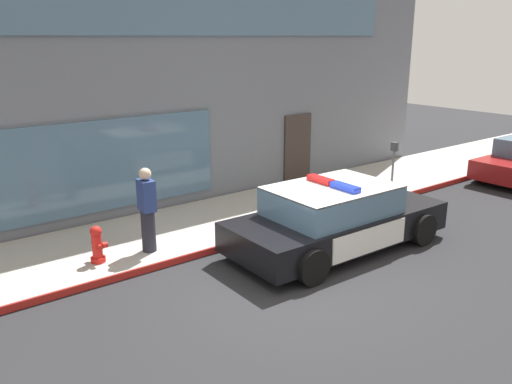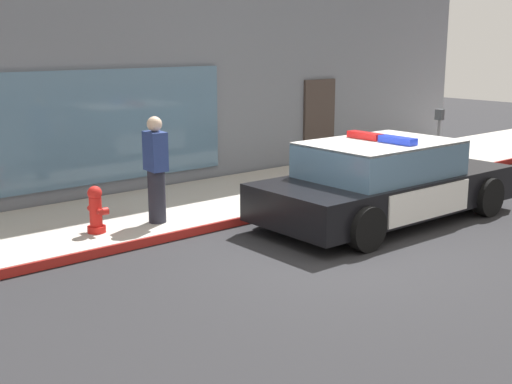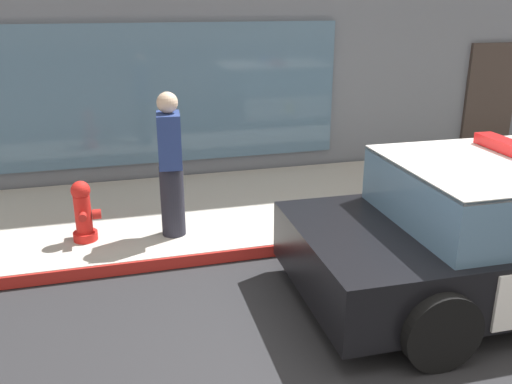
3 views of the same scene
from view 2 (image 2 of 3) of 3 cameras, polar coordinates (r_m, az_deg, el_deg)
The scene contains 7 objects.
ground at distance 9.89m, azimuth 6.13°, elevation -5.10°, with size 48.00×48.00×0.00m, color #262628.
sidewalk at distance 12.34m, azimuth -5.30°, elevation -1.07°, with size 48.00×2.88×0.15m, color #B2ADA3.
curb_red_paint at distance 11.22m, azimuth -1.01°, elevation -2.44°, with size 28.80×0.04×0.14m, color maroon.
police_cruiser at distance 11.57m, azimuth 10.85°, elevation 0.89°, with size 4.85×2.23×1.49m.
fire_hydrant at distance 10.48m, azimuth -13.44°, elevation -1.50°, with size 0.34×0.39×0.73m.
pedestrian_on_sidewalk at distance 10.76m, azimuth -8.50°, elevation 1.89°, with size 0.30×0.42×1.71m.
parking_meter at distance 15.82m, azimuth 15.27°, elevation 5.32°, with size 0.12×0.18×1.34m.
Camera 2 is at (-6.85, -6.44, 3.04)m, focal length 47.08 mm.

